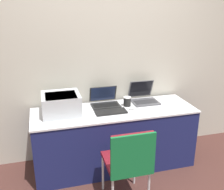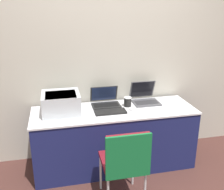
{
  "view_description": "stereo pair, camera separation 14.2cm",
  "coord_description": "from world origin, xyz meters",
  "px_view_note": "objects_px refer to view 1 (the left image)",
  "views": [
    {
      "loc": [
        -0.8,
        -2.48,
        1.96
      ],
      "look_at": [
        -0.02,
        0.34,
        0.94
      ],
      "focal_mm": 42.0,
      "sensor_mm": 36.0,
      "label": 1
    },
    {
      "loc": [
        -0.66,
        -2.52,
        1.96
      ],
      "look_at": [
        -0.02,
        0.34,
        0.94
      ],
      "focal_mm": 42.0,
      "sensor_mm": 36.0,
      "label": 2
    }
  ],
  "objects_px": {
    "external_keyboard": "(111,112)",
    "mouse": "(132,109)",
    "coffee_cup": "(127,101)",
    "laptop_left": "(105,101)",
    "chair": "(129,159)",
    "laptop_right": "(144,97)",
    "printer": "(61,103)"
  },
  "relations": [
    {
      "from": "external_keyboard",
      "to": "mouse",
      "type": "distance_m",
      "value": 0.27
    },
    {
      "from": "external_keyboard",
      "to": "coffee_cup",
      "type": "height_order",
      "value": "coffee_cup"
    },
    {
      "from": "laptop_left",
      "to": "chair",
      "type": "xyz_separation_m",
      "value": [
        0.0,
        -0.94,
        -0.25
      ]
    },
    {
      "from": "external_keyboard",
      "to": "mouse",
      "type": "height_order",
      "value": "mouse"
    },
    {
      "from": "laptop_left",
      "to": "laptop_right",
      "type": "height_order",
      "value": "laptop_right"
    },
    {
      "from": "printer",
      "to": "mouse",
      "type": "xyz_separation_m",
      "value": [
        0.82,
        -0.11,
        -0.11
      ]
    },
    {
      "from": "printer",
      "to": "mouse",
      "type": "bearing_deg",
      "value": -7.84
    },
    {
      "from": "coffee_cup",
      "to": "laptop_right",
      "type": "bearing_deg",
      "value": 21.92
    },
    {
      "from": "mouse",
      "to": "chair",
      "type": "height_order",
      "value": "chair"
    },
    {
      "from": "laptop_right",
      "to": "chair",
      "type": "distance_m",
      "value": 1.1
    },
    {
      "from": "external_keyboard",
      "to": "coffee_cup",
      "type": "xyz_separation_m",
      "value": [
        0.25,
        0.15,
        0.05
      ]
    },
    {
      "from": "printer",
      "to": "external_keyboard",
      "type": "bearing_deg",
      "value": -13.28
    },
    {
      "from": "printer",
      "to": "coffee_cup",
      "type": "distance_m",
      "value": 0.81
    },
    {
      "from": "laptop_left",
      "to": "mouse",
      "type": "height_order",
      "value": "laptop_left"
    },
    {
      "from": "chair",
      "to": "laptop_right",
      "type": "bearing_deg",
      "value": 61.11
    },
    {
      "from": "laptop_right",
      "to": "external_keyboard",
      "type": "height_order",
      "value": "laptop_right"
    },
    {
      "from": "coffee_cup",
      "to": "chair",
      "type": "relative_size",
      "value": 0.13
    },
    {
      "from": "printer",
      "to": "laptop_right",
      "type": "distance_m",
      "value": 1.08
    },
    {
      "from": "coffee_cup",
      "to": "laptop_left",
      "type": "bearing_deg",
      "value": 156.88
    },
    {
      "from": "laptop_left",
      "to": "mouse",
      "type": "bearing_deg",
      "value": -41.83
    },
    {
      "from": "chair",
      "to": "laptop_left",
      "type": "bearing_deg",
      "value": 90.15
    },
    {
      "from": "printer",
      "to": "mouse",
      "type": "distance_m",
      "value": 0.84
    },
    {
      "from": "mouse",
      "to": "chair",
      "type": "bearing_deg",
      "value": -111.22
    },
    {
      "from": "external_keyboard",
      "to": "mouse",
      "type": "xyz_separation_m",
      "value": [
        0.26,
        0.02,
        0.01
      ]
    },
    {
      "from": "printer",
      "to": "chair",
      "type": "xyz_separation_m",
      "value": [
        0.55,
        -0.81,
        -0.33
      ]
    },
    {
      "from": "coffee_cup",
      "to": "mouse",
      "type": "height_order",
      "value": "coffee_cup"
    },
    {
      "from": "printer",
      "to": "external_keyboard",
      "type": "relative_size",
      "value": 1.17
    },
    {
      "from": "mouse",
      "to": "laptop_right",
      "type": "bearing_deg",
      "value": 44.15
    },
    {
      "from": "external_keyboard",
      "to": "coffee_cup",
      "type": "bearing_deg",
      "value": 31.33
    },
    {
      "from": "printer",
      "to": "laptop_left",
      "type": "xyz_separation_m",
      "value": [
        0.55,
        0.13,
        -0.08
      ]
    },
    {
      "from": "printer",
      "to": "coffee_cup",
      "type": "relative_size",
      "value": 3.67
    },
    {
      "from": "printer",
      "to": "laptop_left",
      "type": "relative_size",
      "value": 1.23
    }
  ]
}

